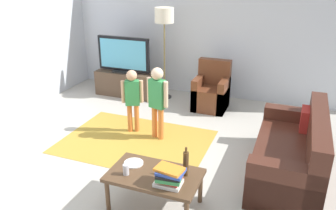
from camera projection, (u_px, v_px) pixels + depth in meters
The scene contains 16 objects.
ground at pixel (152, 165), 4.64m from camera, with size 7.80×7.80×0.00m, color #B2ADA3.
wall_back at pixel (212, 29), 6.72m from camera, with size 6.00×0.12×2.70m, color silver.
area_rug at pixel (136, 141), 5.25m from camera, with size 2.20×1.60×0.01m, color #B28C33.
tv_stand at pixel (126, 84), 7.06m from camera, with size 1.20×0.44×0.50m.
tv at pixel (124, 55), 6.82m from camera, with size 1.10×0.28×0.71m.
couch at pixel (295, 155), 4.31m from camera, with size 0.80×1.80×0.86m.
armchair at pixel (212, 93), 6.40m from camera, with size 0.60×0.60×0.90m.
floor_lamp at pixel (164, 20), 6.43m from camera, with size 0.36×0.36×1.78m.
child_near_tv at pixel (132, 95), 5.36m from camera, with size 0.32×0.20×1.03m.
child_center at pixel (157, 97), 5.12m from camera, with size 0.37×0.19×1.13m.
coffee_table at pixel (155, 178), 3.72m from camera, with size 1.00×0.60×0.42m.
book_stack at pixel (169, 176), 3.48m from camera, with size 0.30×0.24×0.20m.
bottle at pixel (186, 163), 3.63m from camera, with size 0.06×0.06×0.34m.
tv_remote at pixel (163, 168), 3.78m from camera, with size 0.17×0.05×0.02m, color black.
soda_can at pixel (126, 170), 3.67m from camera, with size 0.07×0.07×0.12m, color silver.
plate at pixel (134, 163), 3.88m from camera, with size 0.22×0.22×0.02m.
Camera 1 is at (1.64, -3.64, 2.51)m, focal length 36.71 mm.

